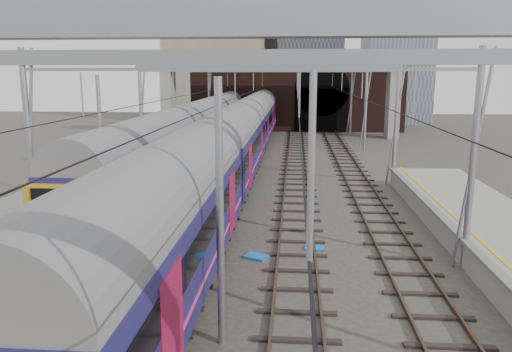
{
  "coord_description": "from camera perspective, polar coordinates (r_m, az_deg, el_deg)",
  "views": [
    {
      "loc": [
        1.86,
        -10.04,
        7.08
      ],
      "look_at": [
        0.09,
        12.46,
        2.4
      ],
      "focal_mm": 35.0,
      "sensor_mm": 36.0,
      "label": 1
    }
  ],
  "objects": [
    {
      "name": "tracks",
      "position": [
        26.08,
        0.24,
        -3.99
      ],
      "size": [
        14.4,
        80.0,
        0.22
      ],
      "color": "#4C3828",
      "rests_on": "ground"
    },
    {
      "name": "overhead_line",
      "position": [
        31.59,
        1.14,
        10.78
      ],
      "size": [
        16.8,
        80.0,
        8.0
      ],
      "color": "gray",
      "rests_on": "ground"
    },
    {
      "name": "retaining_wall",
      "position": [
        62.03,
        4.12,
        9.15
      ],
      "size": [
        28.0,
        2.75,
        9.0
      ],
      "color": "#321C16",
      "rests_on": "ground"
    },
    {
      "name": "overbridge",
      "position": [
        56.07,
        2.65,
        11.89
      ],
      "size": [
        28.0,
        3.0,
        9.25
      ],
      "color": "gray",
      "rests_on": "ground"
    },
    {
      "name": "city_skyline",
      "position": [
        81.15,
        5.36,
        18.75
      ],
      "size": [
        37.5,
        27.5,
        60.0
      ],
      "color": "tan",
      "rests_on": "ground"
    },
    {
      "name": "train_main",
      "position": [
        39.96,
        -1.08,
        5.28
      ],
      "size": [
        2.99,
        69.12,
        5.08
      ],
      "color": "black",
      "rests_on": "ground"
    },
    {
      "name": "train_second",
      "position": [
        49.46,
        -4.7,
        6.38
      ],
      "size": [
        2.84,
        65.62,
        4.87
      ],
      "color": "black",
      "rests_on": "ground"
    },
    {
      "name": "relay_cabinet",
      "position": [
        16.72,
        -27.16,
        -12.18
      ],
      "size": [
        0.72,
        0.62,
        1.35
      ],
      "primitive_type": "cube",
      "rotation": [
        0.0,
        0.0,
        -0.08
      ],
      "color": "silver",
      "rests_on": "ground"
    },
    {
      "name": "equip_cover_b",
      "position": [
        19.68,
        0.01,
        -9.21
      ],
      "size": [
        1.05,
        0.92,
        0.1
      ],
      "primitive_type": "cube",
      "rotation": [
        0.0,
        0.0,
        -0.43
      ],
      "color": "blue",
      "rests_on": "ground"
    },
    {
      "name": "equip_cover_c",
      "position": [
        20.76,
        6.72,
        -8.17
      ],
      "size": [
        0.84,
        0.64,
        0.09
      ],
      "primitive_type": "cube",
      "rotation": [
        0.0,
        0.0,
        -0.12
      ],
      "color": "blue",
      "rests_on": "ground"
    }
  ]
}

